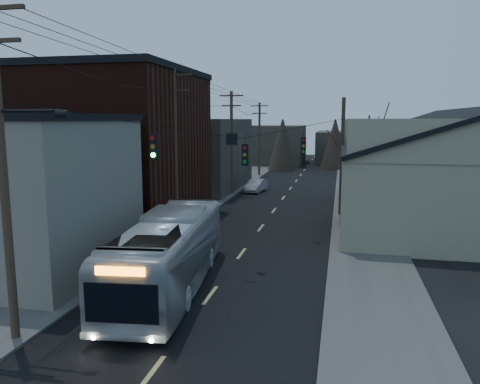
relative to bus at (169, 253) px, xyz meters
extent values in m
cube|color=black|center=(1.84, 21.64, -1.54)|extent=(9.00, 110.00, 0.02)
cube|color=#474744|center=(-4.66, 21.64, -1.49)|extent=(4.00, 110.00, 0.12)
cube|color=#474744|center=(8.34, 21.64, -1.49)|extent=(4.00, 110.00, 0.12)
cube|color=slate|center=(-7.16, 0.64, 1.95)|extent=(8.00, 8.00, 7.00)
cube|color=black|center=(-8.16, 11.64, 3.45)|extent=(10.00, 12.00, 10.00)
cube|color=#312D27|center=(-7.66, 27.64, 1.95)|extent=(9.00, 14.00, 7.00)
cube|color=tan|center=(14.84, 16.64, 0.95)|extent=(16.00, 20.00, 5.00)
cube|color=black|center=(10.84, 16.64, 4.75)|extent=(8.16, 20.60, 2.86)
cube|color=#312D27|center=(-4.16, 56.64, 1.45)|extent=(10.00, 12.00, 6.00)
cube|color=#312D27|center=(8.84, 61.64, 0.95)|extent=(12.00, 14.00, 5.00)
cone|color=black|center=(8.34, 11.64, 2.05)|extent=(0.40, 0.40, 7.20)
cylinder|color=#382B1E|center=(-3.16, -5.36, 3.70)|extent=(0.28, 0.28, 10.50)
cylinder|color=#382B1E|center=(-3.16, 9.64, 3.45)|extent=(0.28, 0.28, 10.00)
cube|color=#382B1E|center=(-3.16, 9.64, 8.05)|extent=(2.20, 0.12, 0.12)
cylinder|color=#382B1E|center=(-3.16, 24.64, 3.20)|extent=(0.28, 0.28, 9.50)
cube|color=#382B1E|center=(-3.16, 24.64, 7.55)|extent=(2.20, 0.12, 0.12)
cylinder|color=#382B1E|center=(-3.16, 39.64, 2.95)|extent=(0.28, 0.28, 9.00)
cube|color=#382B1E|center=(-3.16, 39.64, 7.05)|extent=(2.20, 0.12, 0.12)
cylinder|color=#382B1E|center=(6.84, 16.64, 2.70)|extent=(0.28, 0.28, 8.50)
cube|color=black|center=(-0.16, -0.86, 4.40)|extent=(0.28, 0.20, 1.00)
cube|color=black|center=(2.44, 3.64, 3.80)|extent=(0.28, 0.20, 1.00)
cube|color=black|center=(4.64, 9.64, 3.90)|extent=(0.28, 0.20, 1.00)
imported|color=#A8AFB4|center=(0.00, 0.00, 0.00)|extent=(3.77, 11.34, 3.10)
imported|color=#A0A1A7|center=(-1.16, 26.58, -0.93)|extent=(1.78, 3.90, 1.24)
camera|label=1|loc=(6.78, -17.51, 5.41)|focal=35.00mm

